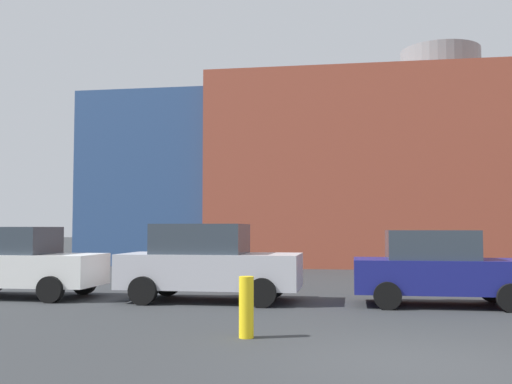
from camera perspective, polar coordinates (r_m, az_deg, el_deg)
ground_plane at (r=8.44m, az=14.87°, el=-15.46°), size 200.00×200.00×0.00m
building_backdrop at (r=32.10m, az=17.27°, el=1.45°), size 35.22×11.28×10.93m
parked_car_0 at (r=16.64m, az=-21.71°, el=-6.22°), size 4.16×2.04×1.80m
parked_car_1 at (r=14.73m, az=-4.54°, el=-6.70°), size 4.32×2.12×1.87m
parked_car_2 at (r=14.46m, az=16.99°, el=-6.92°), size 3.97×1.95×1.72m
bollard_yellow_0 at (r=9.89m, az=-0.92°, el=-10.87°), size 0.24×0.24×0.99m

